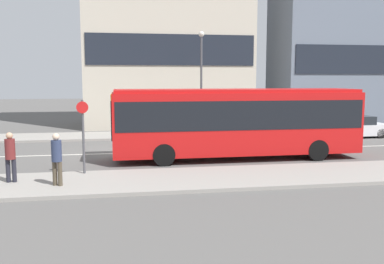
{
  "coord_description": "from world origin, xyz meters",
  "views": [
    {
      "loc": [
        -0.1,
        -21.26,
        3.71
      ],
      "look_at": [
        3.2,
        -1.95,
        1.24
      ],
      "focal_mm": 40.0,
      "sensor_mm": 36.0,
      "label": 1
    }
  ],
  "objects": [
    {
      "name": "sidewalk_near",
      "position": [
        0.0,
        -6.25,
        0.07
      ],
      "size": [
        44.0,
        3.5,
        0.13
      ],
      "color": "gray",
      "rests_on": "ground_plane"
    },
    {
      "name": "ground_plane",
      "position": [
        0.0,
        0.0,
        0.0
      ],
      "size": [
        120.0,
        120.0,
        0.0
      ],
      "primitive_type": "plane",
      "color": "#595654"
    },
    {
      "name": "sidewalk_far",
      "position": [
        0.0,
        6.25,
        0.07
      ],
      "size": [
        44.0,
        3.5,
        0.13
      ],
      "color": "gray",
      "rests_on": "ground_plane"
    },
    {
      "name": "bus_stop_sign",
      "position": [
        -1.45,
        -4.92,
        1.75
      ],
      "size": [
        0.44,
        0.12,
        2.78
      ],
      "color": "#4C4C51",
      "rests_on": "sidewalk_near"
    },
    {
      "name": "parked_car_0",
      "position": [
        14.52,
        3.49,
        0.64
      ],
      "size": [
        4.42,
        1.68,
        1.35
      ],
      "color": "silver",
      "rests_on": "ground_plane"
    },
    {
      "name": "street_lamp",
      "position": [
        5.11,
        5.69,
        4.14
      ],
      "size": [
        0.36,
        0.36,
        6.52
      ],
      "color": "#4C4C51",
      "rests_on": "sidewalk_far"
    },
    {
      "name": "pedestrian_near_stop",
      "position": [
        -3.83,
        -5.92,
        1.12
      ],
      "size": [
        0.35,
        0.34,
        1.74
      ],
      "rotation": [
        0.0,
        0.0,
        3.13
      ],
      "color": "#23232D",
      "rests_on": "sidewalk_near"
    },
    {
      "name": "lane_centerline",
      "position": [
        0.0,
        0.0,
        0.0
      ],
      "size": [
        41.8,
        0.16,
        0.01
      ],
      "color": "silver",
      "rests_on": "ground_plane"
    },
    {
      "name": "pedestrian_down_pavement",
      "position": [
        -2.19,
        -6.67,
        1.14
      ],
      "size": [
        0.34,
        0.34,
        1.77
      ],
      "rotation": [
        0.0,
        0.0,
        -0.47
      ],
      "color": "#4C4233",
      "rests_on": "sidewalk_near"
    },
    {
      "name": "apartment_block_right_tower",
      "position": [
        20.76,
        12.31,
        9.35
      ],
      "size": [
        16.07,
        5.7,
        18.72
      ],
      "color": "slate",
      "rests_on": "ground_plane"
    },
    {
      "name": "city_bus",
      "position": [
        5.22,
        -2.25,
        1.85
      ],
      "size": [
        11.31,
        2.62,
        3.22
      ],
      "rotation": [
        0.0,
        0.0,
        0.01
      ],
      "color": "red",
      "rests_on": "ground_plane"
    }
  ]
}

